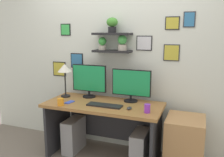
{
  "coord_description": "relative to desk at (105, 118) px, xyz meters",
  "views": [
    {
      "loc": [
        1.17,
        -2.77,
        1.67
      ],
      "look_at": [
        0.1,
        0.05,
        1.07
      ],
      "focal_mm": 38.89,
      "sensor_mm": 36.0,
      "label": 1
    }
  ],
  "objects": [
    {
      "name": "drawer_cabinet",
      "position": [
        1.02,
        0.01,
        -0.2
      ],
      "size": [
        0.44,
        0.5,
        0.66
      ],
      "primitive_type": "cube",
      "color": "tan",
      "rests_on": "ground"
    },
    {
      "name": "computer_tower_left",
      "position": [
        -0.47,
        -0.03,
        -0.3
      ],
      "size": [
        0.18,
        0.4,
        0.46
      ],
      "primitive_type": "cube",
      "color": "#99999E",
      "rests_on": "ground"
    },
    {
      "name": "monitor_right",
      "position": [
        0.31,
        0.16,
        0.44
      ],
      "size": [
        0.52,
        0.18,
        0.43
      ],
      "color": "black",
      "rests_on": "desk"
    },
    {
      "name": "pen_cup",
      "position": [
        0.61,
        -0.21,
        0.26
      ],
      "size": [
        0.07,
        0.07,
        0.1
      ],
      "primitive_type": "cylinder",
      "color": "purple",
      "rests_on": "desk"
    },
    {
      "name": "coffee_mug",
      "position": [
        -0.47,
        -0.32,
        0.26
      ],
      "size": [
        0.08,
        0.08,
        0.09
      ],
      "primitive_type": "cylinder",
      "color": "orange",
      "rests_on": "desk"
    },
    {
      "name": "computer_mouse",
      "position": [
        0.38,
        -0.17,
        0.23
      ],
      "size": [
        0.06,
        0.09,
        0.03
      ],
      "primitive_type": "ellipsoid",
      "color": "#2D2D33",
      "rests_on": "desk"
    },
    {
      "name": "back_wall_assembly",
      "position": [
        0.0,
        0.38,
        0.82
      ],
      "size": [
        4.4,
        0.24,
        2.7
      ],
      "color": "silver",
      "rests_on": "ground"
    },
    {
      "name": "desk",
      "position": [
        0.0,
        0.0,
        0.0
      ],
      "size": [
        1.51,
        0.68,
        0.75
      ],
      "color": "#9E6B38",
      "rests_on": "ground"
    },
    {
      "name": "cell_phone",
      "position": [
        -0.43,
        -0.17,
        0.22
      ],
      "size": [
        0.09,
        0.15,
        0.01
      ],
      "primitive_type": "cube",
      "rotation": [
        0.0,
        0.0,
        -0.16
      ],
      "color": "blue",
      "rests_on": "desk"
    },
    {
      "name": "keyboard",
      "position": [
        0.06,
        -0.16,
        0.22
      ],
      "size": [
        0.44,
        0.14,
        0.02
      ],
      "primitive_type": "cube",
      "color": "black",
      "rests_on": "desk"
    },
    {
      "name": "monitor_left",
      "position": [
        -0.31,
        0.16,
        0.46
      ],
      "size": [
        0.5,
        0.18,
        0.46
      ],
      "color": "black",
      "rests_on": "desk"
    },
    {
      "name": "desk_lamp",
      "position": [
        -0.62,
        0.05,
        0.59
      ],
      "size": [
        0.2,
        0.2,
        0.47
      ],
      "color": "black",
      "rests_on": "desk"
    },
    {
      "name": "ground_plane",
      "position": [
        0.0,
        -0.05,
        -0.54
      ],
      "size": [
        8.0,
        8.0,
        0.0
      ],
      "primitive_type": "plane",
      "color": "#70665B"
    },
    {
      "name": "computer_tower_right",
      "position": [
        0.49,
        -0.04,
        -0.32
      ],
      "size": [
        0.18,
        0.4,
        0.43
      ],
      "primitive_type": "cube",
      "color": "#99999E",
      "rests_on": "ground"
    }
  ]
}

